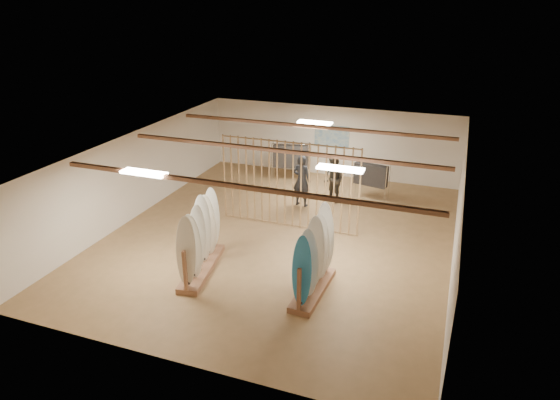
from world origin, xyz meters
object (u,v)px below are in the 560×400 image
(rack_right, at_px, (314,268))
(clothing_rack_b, at_px, (371,175))
(rack_left, at_px, (201,247))
(shopper_b, at_px, (334,176))
(clothing_rack_a, at_px, (291,156))
(shopper_a, at_px, (302,177))

(rack_right, height_order, clothing_rack_b, rack_right)
(rack_right, bearing_deg, rack_left, -178.11)
(clothing_rack_b, distance_m, shopper_b, 1.40)
(rack_left, bearing_deg, clothing_rack_a, 80.13)
(shopper_a, bearing_deg, clothing_rack_a, -53.12)
(clothing_rack_a, bearing_deg, shopper_a, -75.23)
(clothing_rack_a, xyz_separation_m, shopper_a, (1.19, -2.27, 0.04))
(shopper_a, bearing_deg, rack_left, 86.85)
(clothing_rack_b, relative_size, shopper_a, 0.67)
(clothing_rack_b, height_order, shopper_a, shopper_a)
(rack_right, height_order, shopper_b, rack_right)
(clothing_rack_b, relative_size, shopper_b, 0.72)
(rack_left, xyz_separation_m, shopper_b, (2.08, 5.84, 0.26))
(rack_left, height_order, rack_right, rack_right)
(clothing_rack_b, bearing_deg, shopper_a, -132.32)
(clothing_rack_a, height_order, clothing_rack_b, clothing_rack_a)
(rack_left, bearing_deg, shopper_b, 60.13)
(rack_right, distance_m, clothing_rack_b, 6.64)
(rack_left, distance_m, clothing_rack_b, 7.38)
(clothing_rack_a, bearing_deg, shopper_b, -49.18)
(rack_left, height_order, clothing_rack_a, rack_left)
(rack_right, xyz_separation_m, clothing_rack_a, (-3.15, 7.42, 0.30))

